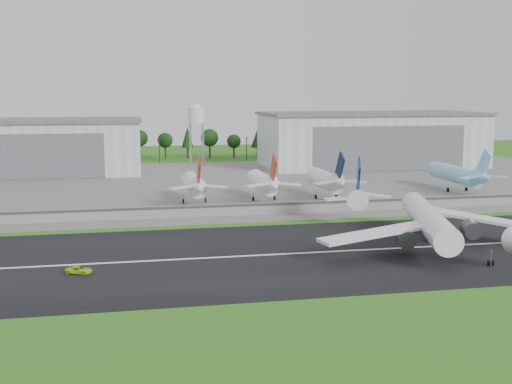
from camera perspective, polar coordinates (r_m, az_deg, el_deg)
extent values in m
plane|color=#246016|center=(130.47, 5.95, -6.50)|extent=(600.00, 600.00, 0.00)
cube|color=black|center=(139.71, 4.72, -5.42)|extent=(320.00, 60.00, 0.10)
cube|color=white|center=(139.70, 4.72, -5.40)|extent=(220.00, 1.00, 0.02)
cube|color=slate|center=(245.38, -2.44, 0.80)|extent=(320.00, 150.00, 0.10)
cube|color=gray|center=(182.01, 0.79, -1.49)|extent=(240.00, 0.50, 3.50)
cube|color=#38383A|center=(181.50, 0.81, -1.12)|extent=(240.00, 0.12, 0.70)
cube|color=silver|center=(288.98, -19.82, 3.69)|extent=(95.00, 42.00, 22.00)
cube|color=#595B60|center=(288.27, -19.94, 5.98)|extent=(97.00, 44.00, 1.20)
cube|color=#595B60|center=(268.31, -20.44, 2.91)|extent=(66.50, 0.30, 18.04)
cube|color=silver|center=(307.38, 10.18, 4.54)|extent=(100.00, 45.00, 24.00)
cube|color=#595B60|center=(306.71, 10.24, 6.88)|extent=(102.00, 47.00, 1.20)
cube|color=#595B60|center=(286.66, 11.83, 3.80)|extent=(70.00, 0.30, 19.68)
cylinder|color=#99999E|center=(304.43, -5.78, 4.21)|extent=(0.50, 0.50, 20.00)
cylinder|color=#99999E|center=(311.02, -4.79, 4.32)|extent=(0.50, 0.50, 20.00)
cylinder|color=silver|center=(306.94, -5.32, 6.78)|extent=(8.00, 8.00, 7.00)
cone|color=silver|center=(306.80, -5.33, 7.66)|extent=(8.40, 8.40, 2.40)
cylinder|color=white|center=(148.34, 15.08, -2.43)|extent=(18.11, 43.83, 5.80)
cone|color=white|center=(168.07, 8.93, -0.51)|extent=(7.85, 10.20, 5.51)
cube|color=navy|center=(166.91, 9.08, 1.26)|extent=(3.20, 9.29, 11.13)
cube|color=white|center=(157.66, 19.56, -2.27)|extent=(23.79, 23.56, 2.65)
cylinder|color=#333338|center=(153.00, 18.55, -3.16)|extent=(5.21, 6.36, 3.80)
cube|color=white|center=(170.65, 10.38, -0.27)|extent=(9.23, 7.74, 0.98)
cube|color=white|center=(137.31, 11.05, -3.52)|extent=(28.52, 10.93, 2.65)
cylinder|color=#333338|center=(140.02, 13.17, -4.02)|extent=(5.21, 6.36, 3.80)
cube|color=white|center=(164.68, 7.65, -0.53)|extent=(9.08, 3.42, 0.98)
cube|color=#99999E|center=(146.45, 16.08, -4.41)|extent=(18.14, 31.61, 3.20)
cylinder|color=black|center=(148.66, 12.94, -4.43)|extent=(0.81, 1.55, 1.50)
imported|color=#9AE41A|center=(128.13, -15.46, -6.69)|extent=(5.58, 4.07, 1.41)
cylinder|color=white|center=(203.04, -5.58, 0.70)|extent=(5.52, 24.00, 5.52)
cone|color=white|center=(187.64, -5.09, 0.34)|extent=(5.24, 7.00, 5.24)
cube|color=#B7140E|center=(187.48, -5.13, 1.81)|extent=(0.45, 8.59, 10.02)
cylinder|color=#99999E|center=(201.39, -6.49, -0.61)|extent=(0.32, 0.32, 3.00)
cylinder|color=#99999E|center=(202.10, -4.51, -0.55)|extent=(0.32, 0.32, 3.00)
cylinder|color=black|center=(201.51, -6.49, -0.81)|extent=(0.40, 1.40, 1.40)
cylinder|color=white|center=(206.47, 0.59, 0.89)|extent=(5.60, 24.00, 5.60)
cone|color=white|center=(191.35, 1.56, 0.55)|extent=(5.32, 7.00, 5.32)
cube|color=#AF250D|center=(191.20, 1.54, 2.00)|extent=(0.45, 8.59, 10.02)
cylinder|color=#99999E|center=(204.48, -0.25, -0.41)|extent=(0.32, 0.32, 3.00)
cylinder|color=#99999E|center=(205.94, 1.66, -0.35)|extent=(0.32, 0.32, 3.00)
cylinder|color=black|center=(204.60, -0.25, -0.60)|extent=(0.40, 1.40, 1.40)
cylinder|color=silver|center=(211.73, 6.10, 1.08)|extent=(5.92, 24.00, 5.92)
cone|color=silver|center=(197.02, 7.46, 0.77)|extent=(5.62, 7.00, 5.62)
cube|color=#081033|center=(196.87, 7.44, 2.17)|extent=(0.45, 8.59, 10.02)
cylinder|color=#99999E|center=(209.47, 5.34, -0.23)|extent=(0.32, 0.32, 3.00)
cylinder|color=#99999E|center=(211.58, 7.15, -0.17)|extent=(0.32, 0.32, 3.00)
cylinder|color=black|center=(209.58, 5.33, -0.41)|extent=(0.40, 1.40, 1.40)
cylinder|color=#86CAE7|center=(235.76, 17.28, 1.53)|extent=(5.97, 30.00, 5.97)
cone|color=#86CAE7|center=(219.74, 19.59, 1.17)|extent=(5.67, 7.00, 5.67)
cube|color=#74D7EE|center=(219.62, 19.59, 2.43)|extent=(0.45, 8.59, 10.02)
cylinder|color=#99999E|center=(232.95, 16.70, 0.36)|extent=(0.32, 0.32, 3.00)
cylinder|color=#99999E|center=(236.32, 18.20, 0.40)|extent=(0.32, 0.32, 3.00)
cylinder|color=black|center=(233.05, 16.70, 0.19)|extent=(0.40, 1.40, 1.40)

